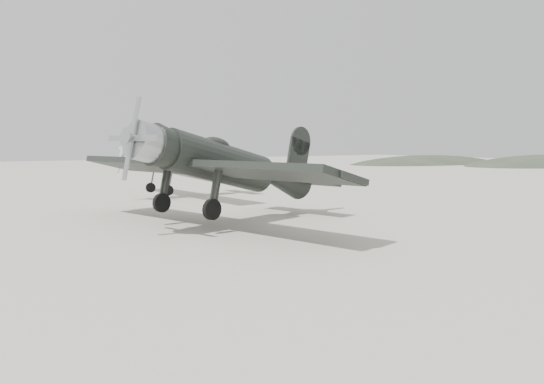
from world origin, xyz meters
The scene contains 4 objects.
ground centered at (0.00, 0.00, 0.00)m, with size 160.00×160.00×0.00m, color #9A9689.
hill_northeast centered at (50.00, 40.00, 0.00)m, with size 32.00×16.00×5.20m, color #313B2B.
lowwing_monoplane centered at (-0.05, 6.76, 2.17)m, with size 9.23×12.74×4.10m.
highwing_monoplane centered at (2.49, 16.73, 1.95)m, with size 7.80×10.99×3.11m.
Camera 1 is at (-9.51, -10.88, 3.06)m, focal length 35.00 mm.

